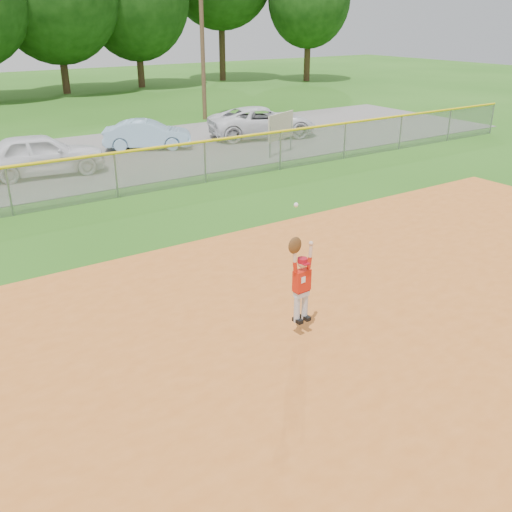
{
  "coord_description": "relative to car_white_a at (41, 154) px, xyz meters",
  "views": [
    {
      "loc": [
        -6.35,
        -7.68,
        5.61
      ],
      "look_at": [
        -0.42,
        1.15,
        1.1
      ],
      "focal_mm": 40.0,
      "sensor_mm": 36.0,
      "label": 1
    }
  ],
  "objects": [
    {
      "name": "ground",
      "position": [
        1.28,
        -14.29,
        -0.81
      ],
      "size": [
        120.0,
        120.0,
        0.0
      ],
      "primitive_type": "plane",
      "color": "#285E15",
      "rests_on": "ground"
    },
    {
      "name": "clay_infield",
      "position": [
        1.28,
        -17.29,
        -0.79
      ],
      "size": [
        24.0,
        16.0,
        0.04
      ],
      "primitive_type": "cube",
      "color": "#CA6724",
      "rests_on": "ground"
    },
    {
      "name": "parking_strip",
      "position": [
        1.28,
        1.71,
        -0.8
      ],
      "size": [
        44.0,
        10.0,
        0.03
      ],
      "primitive_type": "cube",
      "color": "slate",
      "rests_on": "ground"
    },
    {
      "name": "car_white_a",
      "position": [
        0.0,
        0.0,
        0.0
      ],
      "size": [
        4.8,
        2.41,
        1.57
      ],
      "primitive_type": "imported",
      "rotation": [
        0.0,
        0.0,
        1.45
      ],
      "color": "white",
      "rests_on": "parking_strip"
    },
    {
      "name": "car_blue",
      "position": [
        5.2,
        2.05,
        -0.15
      ],
      "size": [
        4.04,
        2.98,
        1.27
      ],
      "primitive_type": "imported",
      "rotation": [
        0.0,
        0.0,
        1.09
      ],
      "color": "#95C0DF",
      "rests_on": "parking_strip"
    },
    {
      "name": "car_white_b",
      "position": [
        10.99,
        1.35,
        -0.05
      ],
      "size": [
        5.75,
        3.76,
        1.47
      ],
      "primitive_type": "imported",
      "rotation": [
        0.0,
        0.0,
        1.3
      ],
      "color": "white",
      "rests_on": "parking_strip"
    },
    {
      "name": "sponsor_sign",
      "position": [
        9.54,
        -2.14,
        0.36
      ],
      "size": [
        1.86,
        0.84,
        1.78
      ],
      "color": "gray",
      "rests_on": "ground"
    },
    {
      "name": "outfield_fence",
      "position": [
        1.28,
        -4.29,
        0.07
      ],
      "size": [
        40.06,
        0.1,
        1.55
      ],
      "color": "gray",
      "rests_on": "ground"
    },
    {
      "name": "power_lines",
      "position": [
        2.28,
        7.71,
        3.86
      ],
      "size": [
        19.4,
        0.24,
        9.0
      ],
      "color": "#4C3823",
      "rests_on": "ground"
    },
    {
      "name": "ballplayer",
      "position": [
        0.84,
        -14.64,
        0.36
      ],
      "size": [
        0.57,
        0.25,
        2.35
      ],
      "color": "silver",
      "rests_on": "ground"
    }
  ]
}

